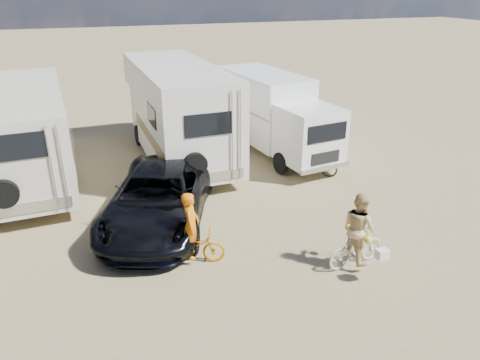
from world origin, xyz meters
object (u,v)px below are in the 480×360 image
object	(u,v)px
bike_parked	(314,163)
crate	(173,184)
rider_man	(191,231)
rv_left	(25,136)
dark_suv	(159,198)
rv_main	(178,114)
cooler	(175,194)
box_truck	(275,116)
bike_man	(192,246)
rider_woman	(358,233)
bike_woman	(356,248)

from	to	relation	value
bike_parked	crate	distance (m)	5.23
rider_man	crate	bearing A→B (deg)	13.48
rv_left	dark_suv	distance (m)	6.25
rv_main	dark_suv	bearing A→B (deg)	-110.75
rv_main	crate	world-z (taller)	rv_main
rv_main	cooler	distance (m)	4.21
dark_suv	rider_man	size ratio (longest dim) A/B	3.34
rv_left	box_truck	size ratio (longest dim) A/B	1.23
bike_parked	box_truck	bearing A→B (deg)	49.35
box_truck	bike_man	world-z (taller)	box_truck
rv_left	bike_man	xyz separation A→B (m)	(4.16, -7.27, -1.18)
rider_woman	crate	world-z (taller)	rider_woman
crate	bike_woman	bearing A→B (deg)	-61.28
bike_parked	dark_suv	bearing A→B (deg)	147.25
box_truck	cooler	xyz separation A→B (m)	(-4.94, -3.16, -1.37)
rv_main	bike_parked	bearing A→B (deg)	-38.75
bike_man	rider_man	distance (m)	0.44
rv_main	dark_suv	size ratio (longest dim) A/B	1.35
crate	cooler	bearing A→B (deg)	-97.39
rider_man	bike_parked	xyz separation A→B (m)	(5.68, 4.08, -0.41)
box_truck	bike_parked	distance (m)	2.96
rv_main	rider_woman	xyz separation A→B (m)	(2.46, -8.93, -0.96)
box_truck	rider_woman	size ratio (longest dim) A/B	3.77
rider_man	cooler	xyz separation A→B (m)	(0.36, 3.64, -0.66)
box_truck	bike_man	xyz separation A→B (m)	(-5.30, -6.80, -1.15)
bike_parked	rv_left	bearing A→B (deg)	113.40
bike_man	rider_woman	size ratio (longest dim) A/B	0.92
box_truck	bike_woman	bearing A→B (deg)	-106.99
rv_left	rv_main	bearing A→B (deg)	-1.49
bike_woman	crate	distance (m)	7.02
rider_woman	rv_main	bearing A→B (deg)	7.41
box_truck	bike_parked	world-z (taller)	box_truck
dark_suv	rider_woman	bearing A→B (deg)	-20.91
bike_woman	rider_man	distance (m)	4.17
bike_man	rider_man	size ratio (longest dim) A/B	0.96
rv_left	rider_woman	xyz separation A→B (m)	(8.01, -8.83, -0.71)
rv_left	cooler	bearing A→B (deg)	-41.34
rv_left	bike_man	distance (m)	8.45
dark_suv	rv_main	bearing A→B (deg)	92.29
rv_main	cooler	bearing A→B (deg)	-106.74
crate	bike_parked	bearing A→B (deg)	-5.56
dark_suv	rider_man	bearing A→B (deg)	-58.91
bike_woman	rider_man	world-z (taller)	rider_man
rider_woman	bike_woman	bearing A→B (deg)	-0.00
bike_woman	crate	size ratio (longest dim) A/B	3.54
bike_woman	bike_parked	world-z (taller)	bike_woman
bike_man	crate	world-z (taller)	bike_man
rv_main	dark_suv	xyz separation A→B (m)	(-1.78, -5.02, -1.06)
box_truck	bike_parked	xyz separation A→B (m)	(0.38, -2.72, -1.12)
rv_main	rv_left	distance (m)	5.56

